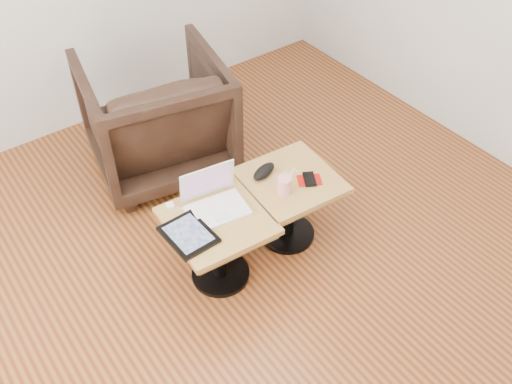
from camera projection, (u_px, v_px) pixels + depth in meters
room_shell at (239, 125)px, 1.95m from camera, size 4.52×4.52×2.71m
side_table_left at (218, 234)px, 2.96m from camera, size 0.53×0.53×0.45m
side_table_right at (289, 194)px, 3.18m from camera, size 0.53×0.53×0.45m
laptop at (214, 201)px, 2.91m from camera, size 0.33×0.28×0.21m
tablet at (188, 235)px, 2.79m from camera, size 0.22×0.27×0.02m
charging_adapter at (170, 206)px, 2.93m from camera, size 0.05×0.05×0.02m
glasses_case at (264, 171)px, 3.11m from camera, size 0.18×0.12×0.05m
striped_cup at (284, 185)px, 2.99m from camera, size 0.09×0.09×0.10m
earbuds_tangle at (292, 172)px, 3.13m from camera, size 0.07×0.04×0.01m
phone_on_sleeve at (309, 179)px, 3.09m from camera, size 0.16×0.14×0.02m
armchair at (156, 116)px, 3.62m from camera, size 1.00×1.02×0.79m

